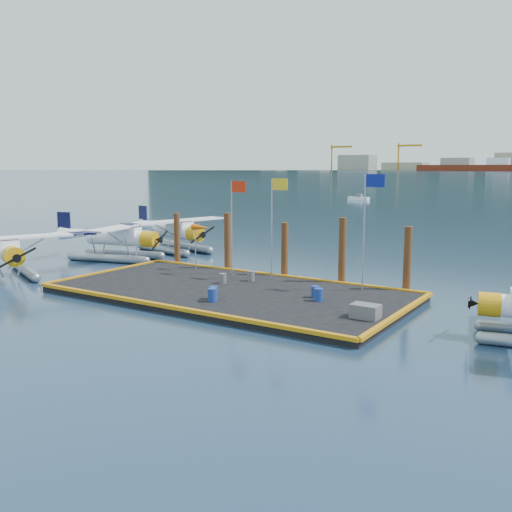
{
  "coord_description": "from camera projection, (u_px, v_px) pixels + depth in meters",
  "views": [
    {
      "loc": [
        18.55,
        -25.84,
        7.34
      ],
      "look_at": [
        0.52,
        2.0,
        2.09
      ],
      "focal_mm": 40.0,
      "sensor_mm": 36.0,
      "label": 1
    }
  ],
  "objects": [
    {
      "name": "flagpole_red",
      "position": [
        234.0,
        213.0,
        36.22
      ],
      "size": [
        1.14,
        0.08,
        6.0
      ],
      "color": "#9899A1",
      "rests_on": "dock"
    },
    {
      "name": "drum_2",
      "position": [
        319.0,
        295.0,
        29.53
      ],
      "size": [
        0.48,
        0.48,
        0.67
      ],
      "primitive_type": "cylinder",
      "color": "navy",
      "rests_on": "dock"
    },
    {
      "name": "flagpole_blue",
      "position": [
        368.0,
        215.0,
        31.35
      ],
      "size": [
        1.14,
        0.08,
        6.5
      ],
      "color": "#9899A1",
      "rests_on": "dock"
    },
    {
      "name": "seaplane_c",
      "position": [
        177.0,
        233.0,
        48.82
      ],
      "size": [
        9.72,
        10.52,
        3.73
      ],
      "rotation": [
        0.0,
        0.0,
        -1.81
      ],
      "color": "gray",
      "rests_on": "ground"
    },
    {
      "name": "piling_1",
      "position": [
        227.0,
        244.0,
        38.82
      ],
      "size": [
        0.44,
        0.44,
        4.2
      ],
      "primitive_type": "cylinder",
      "color": "#4C2715",
      "rests_on": "ground"
    },
    {
      "name": "piling_0",
      "position": [
        177.0,
        240.0,
        41.26
      ],
      "size": [
        0.44,
        0.44,
        4.0
      ],
      "primitive_type": "cylinder",
      "color": "#4C2715",
      "rests_on": "ground"
    },
    {
      "name": "windsock",
      "position": [
        201.0,
        228.0,
        37.87
      ],
      "size": [
        1.4,
        0.44,
        3.12
      ],
      "color": "#9899A1",
      "rests_on": "dock"
    },
    {
      "name": "piling_2",
      "position": [
        285.0,
        252.0,
        36.44
      ],
      "size": [
        0.44,
        0.44,
        3.8
      ],
      "primitive_type": "cylinder",
      "color": "#4C2715",
      "rests_on": "ground"
    },
    {
      "name": "crate",
      "position": [
        365.0,
        311.0,
        26.23
      ],
      "size": [
        1.29,
        0.86,
        0.65
      ],
      "primitive_type": "cube",
      "color": "#57565B",
      "rests_on": "dock"
    },
    {
      "name": "drum_0",
      "position": [
        223.0,
        278.0,
        34.01
      ],
      "size": [
        0.42,
        0.42,
        0.6
      ],
      "primitive_type": "cylinder",
      "color": "#57565B",
      "rests_on": "dock"
    },
    {
      "name": "drum_3",
      "position": [
        213.0,
        293.0,
        29.95
      ],
      "size": [
        0.48,
        0.48,
        0.67
      ],
      "primitive_type": "cylinder",
      "color": "navy",
      "rests_on": "dock"
    },
    {
      "name": "seaplane_b",
      "position": [
        120.0,
        240.0,
        44.54
      ],
      "size": [
        9.56,
        10.34,
        3.67
      ],
      "rotation": [
        0.0,
        0.0,
        -1.33
      ],
      "color": "gray",
      "rests_on": "ground"
    },
    {
      "name": "piling_4",
      "position": [
        407.0,
        262.0,
        32.13
      ],
      "size": [
        0.44,
        0.44,
        4.0
      ],
      "primitive_type": "cylinder",
      "color": "#4C2715",
      "rests_on": "ground"
    },
    {
      "name": "drum_5",
      "position": [
        251.0,
        276.0,
        34.71
      ],
      "size": [
        0.44,
        0.44,
        0.62
      ],
      "primitive_type": "cylinder",
      "color": "#57565B",
      "rests_on": "dock"
    },
    {
      "name": "ground",
      "position": [
        229.0,
        296.0,
        32.53
      ],
      "size": [
        4000.0,
        4000.0,
        0.0
      ],
      "primitive_type": "plane",
      "color": "#182D4A",
      "rests_on": "ground"
    },
    {
      "name": "flagpole_yellow",
      "position": [
        275.0,
        213.0,
        34.6
      ],
      "size": [
        1.14,
        0.08,
        6.2
      ],
      "color": "#9899A1",
      "rests_on": "dock"
    },
    {
      "name": "seaplane_a",
      "position": [
        6.0,
        254.0,
        37.69
      ],
      "size": [
        9.48,
        9.96,
        3.64
      ],
      "rotation": [
        0.0,
        0.0,
        -1.99
      ],
      "color": "gray",
      "rests_on": "ground"
    },
    {
      "name": "drum_1",
      "position": [
        212.0,
        295.0,
        29.4
      ],
      "size": [
        0.49,
        0.49,
        0.69
      ],
      "primitive_type": "cylinder",
      "color": "navy",
      "rests_on": "dock"
    },
    {
      "name": "dock_bumpers",
      "position": [
        229.0,
        287.0,
        32.45
      ],
      "size": [
        20.25,
        10.25,
        0.18
      ],
      "primitive_type": null,
      "color": "#C77D0B",
      "rests_on": "dock"
    },
    {
      "name": "dock",
      "position": [
        229.0,
        292.0,
        32.5
      ],
      "size": [
        20.0,
        10.0,
        0.4
      ],
      "primitive_type": "cube",
      "color": "black",
      "rests_on": "ground"
    },
    {
      "name": "drum_4",
      "position": [
        315.0,
        292.0,
        30.32
      ],
      "size": [
        0.44,
        0.44,
        0.63
      ],
      "primitive_type": "cylinder",
      "color": "navy",
      "rests_on": "dock"
    },
    {
      "name": "piling_3",
      "position": [
        342.0,
        253.0,
        34.25
      ],
      "size": [
        0.44,
        0.44,
        4.3
      ],
      "primitive_type": "cylinder",
      "color": "#4C2715",
      "rests_on": "ground"
    }
  ]
}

